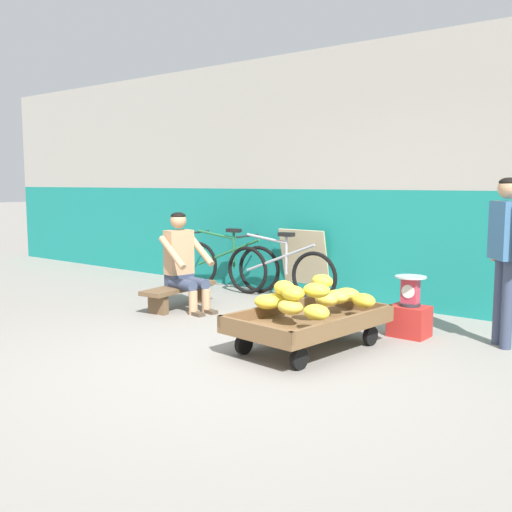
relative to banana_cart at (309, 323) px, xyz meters
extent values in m
plane|color=gray|center=(-0.25, -0.85, -0.24)|extent=(80.00, 80.00, 0.00)
cube|color=#19847A|center=(-0.25, 2.29, 0.46)|extent=(16.00, 0.30, 1.40)
cube|color=#A8A399|center=(-0.25, 2.29, 2.03)|extent=(16.00, 0.30, 1.75)
cube|color=brown|center=(0.00, 0.00, -0.01)|extent=(0.98, 1.52, 0.05)
cube|color=brown|center=(-0.40, 0.04, 0.07)|extent=(0.18, 1.44, 0.10)
cube|color=brown|center=(0.40, -0.04, 0.07)|extent=(0.18, 1.44, 0.10)
cube|color=brown|center=(0.07, 0.70, 0.07)|extent=(0.84, 0.12, 0.10)
cube|color=brown|center=(-0.07, -0.70, 0.07)|extent=(0.84, 0.12, 0.10)
cylinder|color=black|center=(-0.26, 0.53, -0.15)|extent=(0.07, 0.18, 0.18)
cylinder|color=black|center=(0.36, 0.47, -0.15)|extent=(0.07, 0.18, 0.18)
cylinder|color=black|center=(-0.36, -0.47, -0.15)|extent=(0.07, 0.18, 0.18)
cylinder|color=black|center=(0.26, -0.53, -0.15)|extent=(0.07, 0.18, 0.18)
ellipsoid|color=yellow|center=(-0.03, -0.25, 0.18)|extent=(0.25, 0.19, 0.13)
ellipsoid|color=gold|center=(-0.30, -0.06, 0.18)|extent=(0.28, 0.24, 0.13)
ellipsoid|color=gold|center=(0.33, 0.39, 0.18)|extent=(0.29, 0.26, 0.13)
ellipsoid|color=yellow|center=(0.03, 0.24, 0.18)|extent=(0.28, 0.24, 0.13)
ellipsoid|color=yellow|center=(0.05, 0.41, 0.18)|extent=(0.28, 0.25, 0.13)
ellipsoid|color=yellow|center=(0.26, -0.29, 0.18)|extent=(0.26, 0.21, 0.13)
ellipsoid|color=yellow|center=(-0.32, -0.20, 0.18)|extent=(0.28, 0.24, 0.13)
ellipsoid|color=gold|center=(0.06, 0.56, 0.18)|extent=(0.27, 0.23, 0.13)
ellipsoid|color=yellow|center=(-0.02, -0.22, 0.30)|extent=(0.29, 0.26, 0.13)
ellipsoid|color=yellow|center=(0.11, -0.06, 0.32)|extent=(0.28, 0.24, 0.13)
ellipsoid|color=yellow|center=(-0.11, 0.39, 0.32)|extent=(0.29, 0.26, 0.13)
ellipsoid|color=yellow|center=(-0.21, -0.08, 0.31)|extent=(0.30, 0.27, 0.13)
cube|color=brown|center=(-2.20, 0.53, 0.00)|extent=(0.44, 1.13, 0.05)
cube|color=brown|center=(-2.25, 0.91, -0.13)|extent=(0.25, 0.11, 0.22)
cube|color=brown|center=(-2.15, 0.15, -0.13)|extent=(0.25, 0.11, 0.22)
cylinder|color=tan|center=(-1.79, 0.55, -0.11)|extent=(0.10, 0.10, 0.27)
cube|color=#4C3D2D|center=(-1.73, 0.54, -0.22)|extent=(0.23, 0.12, 0.04)
cylinder|color=#38425B|center=(-1.98, 0.58, 0.08)|extent=(0.42, 0.19, 0.13)
cylinder|color=tan|center=(-1.82, 0.37, -0.11)|extent=(0.10, 0.10, 0.27)
cube|color=#4C3D2D|center=(-1.76, 0.36, -0.22)|extent=(0.23, 0.12, 0.04)
cylinder|color=#38425B|center=(-2.01, 0.41, 0.08)|extent=(0.42, 0.19, 0.13)
cube|color=#38425B|center=(-2.20, 0.53, 0.10)|extent=(0.26, 0.31, 0.14)
cube|color=tan|center=(-2.20, 0.53, 0.43)|extent=(0.23, 0.35, 0.52)
cylinder|color=tan|center=(-2.01, 0.70, 0.46)|extent=(0.48, 0.15, 0.36)
cylinder|color=tan|center=(-2.07, 0.30, 0.46)|extent=(0.48, 0.15, 0.36)
sphere|color=tan|center=(-2.20, 0.53, 0.80)|extent=(0.19, 0.19, 0.19)
ellipsoid|color=black|center=(-2.20, 0.53, 0.86)|extent=(0.17, 0.17, 0.09)
cube|color=red|center=(0.50, 1.00, -0.09)|extent=(0.36, 0.28, 0.30)
cylinder|color=#28282D|center=(0.50, 1.00, 0.07)|extent=(0.20, 0.20, 0.03)
cube|color=#C6384C|center=(0.50, 1.00, 0.21)|extent=(0.16, 0.10, 0.24)
cylinder|color=white|center=(0.50, 0.94, 0.21)|extent=(0.13, 0.01, 0.13)
cylinder|color=#B2B5BA|center=(0.50, 1.00, 0.34)|extent=(0.30, 0.30, 0.01)
torus|color=black|center=(-3.09, 1.78, 0.08)|extent=(0.64, 0.12, 0.64)
torus|color=black|center=(-2.08, 1.90, 0.08)|extent=(0.64, 0.12, 0.64)
cylinder|color=#236B3D|center=(-2.58, 1.84, 0.28)|extent=(1.03, 0.16, 0.43)
cylinder|color=#236B3D|center=(-2.48, 1.85, 0.32)|extent=(0.04, 0.04, 0.48)
cylinder|color=#236B3D|center=(-2.79, 1.81, 0.52)|extent=(0.61, 0.11, 0.12)
cube|color=black|center=(-2.48, 1.85, 0.59)|extent=(0.21, 0.12, 0.05)
cylinder|color=black|center=(-3.09, 1.78, 0.54)|extent=(0.08, 0.48, 0.03)
torus|color=black|center=(-2.15, 1.75, 0.08)|extent=(0.64, 0.09, 0.64)
torus|color=black|center=(-1.14, 1.82, 0.08)|extent=(0.64, 0.09, 0.64)
cylinder|color=#9EA0A5|center=(-1.65, 1.78, 0.28)|extent=(1.03, 0.10, 0.43)
cylinder|color=#9EA0A5|center=(-1.55, 1.79, 0.32)|extent=(0.04, 0.04, 0.48)
cylinder|color=#9EA0A5|center=(-1.85, 1.77, 0.52)|extent=(0.62, 0.08, 0.12)
cube|color=black|center=(-1.55, 1.79, 0.59)|extent=(0.21, 0.11, 0.05)
cylinder|color=black|center=(-2.15, 1.75, 0.54)|extent=(0.06, 0.48, 0.03)
cube|color=#C6B289|center=(-1.46, 2.09, 0.20)|extent=(0.70, 0.22, 0.88)
cylinder|color=#38425B|center=(1.37, 1.13, 0.16)|extent=(0.10, 0.10, 0.80)
cylinder|color=#38425B|center=(1.26, 1.25, 0.16)|extent=(0.10, 0.10, 0.80)
cube|color=#386693|center=(1.31, 1.19, 0.82)|extent=(0.36, 0.37, 0.52)
cylinder|color=tan|center=(1.17, 1.34, 0.80)|extent=(0.07, 0.07, 0.56)
sphere|color=tan|center=(1.31, 1.19, 1.19)|extent=(0.19, 0.19, 0.19)
ellipsoid|color=black|center=(1.31, 1.19, 1.25)|extent=(0.17, 0.17, 0.09)
camera|label=1|loc=(2.89, -4.36, 1.25)|focal=41.97mm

